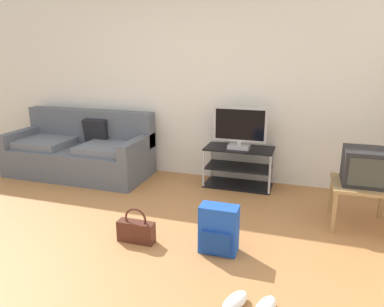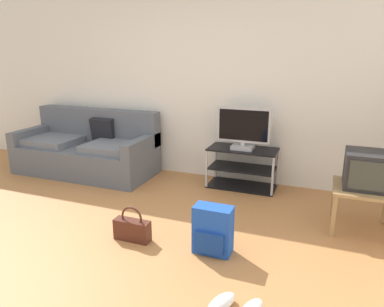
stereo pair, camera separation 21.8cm
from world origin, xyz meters
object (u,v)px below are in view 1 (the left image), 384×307
object	(u,v)px
crt_tv	(364,166)
sneakers_pair	(250,305)
flat_tv	(240,128)
backpack	(219,230)
tv_stand	(239,167)
side_table	(361,190)
couch	(81,152)
handbag	(136,230)

from	to	relation	value
crt_tv	sneakers_pair	bearing A→B (deg)	-117.47
crt_tv	sneakers_pair	size ratio (longest dim) A/B	1.02
flat_tv	backpack	distance (m)	1.74
tv_stand	side_table	xyz separation A→B (m)	(1.37, -0.73, 0.12)
couch	tv_stand	world-z (taller)	couch
tv_stand	crt_tv	bearing A→B (deg)	-27.48
couch	crt_tv	distance (m)	3.68
tv_stand	side_table	world-z (taller)	tv_stand
side_table	crt_tv	size ratio (longest dim) A/B	1.36
flat_tv	side_table	bearing A→B (deg)	-27.27
backpack	flat_tv	bearing A→B (deg)	87.28
crt_tv	backpack	xyz separation A→B (m)	(-1.23, -0.95, -0.41)
flat_tv	crt_tv	bearing A→B (deg)	-26.73
backpack	sneakers_pair	distance (m)	0.80
crt_tv	handbag	size ratio (longest dim) A/B	1.17
backpack	tv_stand	bearing A→B (deg)	87.22
tv_stand	sneakers_pair	distance (m)	2.41
tv_stand	flat_tv	xyz separation A→B (m)	(-0.00, -0.02, 0.52)
flat_tv	sneakers_pair	xyz separation A→B (m)	(0.53, -2.32, -0.74)
handbag	flat_tv	bearing A→B (deg)	69.67
handbag	tv_stand	bearing A→B (deg)	69.92
flat_tv	sneakers_pair	world-z (taller)	flat_tv
couch	handbag	distance (m)	2.24
tv_stand	flat_tv	distance (m)	0.52
tv_stand	handbag	xyz separation A→B (m)	(-0.63, -1.73, -0.15)
sneakers_pair	tv_stand	bearing A→B (deg)	102.70
tv_stand	sneakers_pair	size ratio (longest dim) A/B	2.16
backpack	couch	bearing A→B (deg)	141.13
handbag	crt_tv	bearing A→B (deg)	26.96
flat_tv	backpack	world-z (taller)	flat_tv
handbag	sneakers_pair	xyz separation A→B (m)	(1.16, -0.61, -0.07)
tv_stand	handbag	bearing A→B (deg)	-110.08
crt_tv	handbag	distance (m)	2.31
flat_tv	sneakers_pair	size ratio (longest dim) A/B	1.68
tv_stand	crt_tv	world-z (taller)	crt_tv
couch	backpack	world-z (taller)	couch
couch	backpack	xyz separation A→B (m)	(2.40, -1.46, -0.11)
flat_tv	tv_stand	bearing A→B (deg)	90.00
side_table	backpack	bearing A→B (deg)	-142.84
backpack	sneakers_pair	size ratio (longest dim) A/B	1.07
tv_stand	crt_tv	xyz separation A→B (m)	(1.37, -0.71, 0.36)
backpack	sneakers_pair	world-z (taller)	backpack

